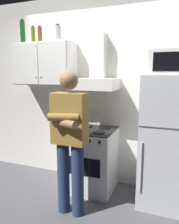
{
  "coord_description": "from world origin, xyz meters",
  "views": [
    {
      "loc": [
        0.93,
        -2.43,
        1.61
      ],
      "look_at": [
        0.0,
        0.0,
        1.15
      ],
      "focal_mm": 34.7,
      "sensor_mm": 36.0,
      "label": 1
    }
  ],
  "objects_px": {
    "microwave": "(171,62)",
    "bottle_canister_steel": "(58,34)",
    "person_standing": "(70,139)",
    "bottle_beer_brown": "(40,35)",
    "bottle_wine_green": "(23,32)",
    "upper_cabinet": "(45,64)",
    "stove_oven": "(93,159)",
    "refrigerator": "(166,142)",
    "bottle_olive_oil": "(33,35)",
    "range_hood": "(96,75)"
  },
  "relations": [
    {
      "from": "bottle_wine_green",
      "to": "bottle_olive_oil",
      "type": "relative_size",
      "value": 1.42
    },
    {
      "from": "upper_cabinet",
      "to": "bottle_wine_green",
      "type": "bearing_deg",
      "value": -178.26
    },
    {
      "from": "microwave",
      "to": "bottle_olive_oil",
      "type": "relative_size",
      "value": 1.94
    },
    {
      "from": "upper_cabinet",
      "to": "stove_oven",
      "type": "bearing_deg",
      "value": -8.9
    },
    {
      "from": "microwave",
      "to": "person_standing",
      "type": "distance_m",
      "value": 1.45
    },
    {
      "from": "microwave",
      "to": "bottle_wine_green",
      "type": "relative_size",
      "value": 1.37
    },
    {
      "from": "bottle_wine_green",
      "to": "microwave",
      "type": "bearing_deg",
      "value": -2.6
    },
    {
      "from": "stove_oven",
      "to": "refrigerator",
      "type": "relative_size",
      "value": 0.55
    },
    {
      "from": "microwave",
      "to": "bottle_canister_steel",
      "type": "relative_size",
      "value": 2.04
    },
    {
      "from": "range_hood",
      "to": "bottle_wine_green",
      "type": "distance_m",
      "value": 1.31
    },
    {
      "from": "microwave",
      "to": "bottle_canister_steel",
      "type": "bearing_deg",
      "value": 176.78
    },
    {
      "from": "person_standing",
      "to": "bottle_beer_brown",
      "type": "relative_size",
      "value": 6.8
    },
    {
      "from": "bottle_olive_oil",
      "to": "refrigerator",
      "type": "bearing_deg",
      "value": -3.7
    },
    {
      "from": "person_standing",
      "to": "bottle_wine_green",
      "type": "height_order",
      "value": "bottle_wine_green"
    },
    {
      "from": "upper_cabinet",
      "to": "bottle_olive_oil",
      "type": "distance_m",
      "value": 0.45
    },
    {
      "from": "range_hood",
      "to": "person_standing",
      "type": "xyz_separation_m",
      "value": [
        -0.05,
        -0.73,
        -0.7
      ]
    },
    {
      "from": "stove_oven",
      "to": "person_standing",
      "type": "relative_size",
      "value": 0.53
    },
    {
      "from": "upper_cabinet",
      "to": "bottle_beer_brown",
      "type": "bearing_deg",
      "value": 177.21
    },
    {
      "from": "person_standing",
      "to": "bottle_canister_steel",
      "type": "height_order",
      "value": "bottle_canister_steel"
    },
    {
      "from": "range_hood",
      "to": "bottle_beer_brown",
      "type": "relative_size",
      "value": 3.11
    },
    {
      "from": "stove_oven",
      "to": "microwave",
      "type": "height_order",
      "value": "microwave"
    },
    {
      "from": "upper_cabinet",
      "to": "person_standing",
      "type": "bearing_deg",
      "value": -44.26
    },
    {
      "from": "stove_oven",
      "to": "bottle_beer_brown",
      "type": "relative_size",
      "value": 3.62
    },
    {
      "from": "microwave",
      "to": "bottle_wine_green",
      "type": "height_order",
      "value": "bottle_wine_green"
    },
    {
      "from": "upper_cabinet",
      "to": "stove_oven",
      "type": "height_order",
      "value": "upper_cabinet"
    },
    {
      "from": "stove_oven",
      "to": "refrigerator",
      "type": "bearing_deg",
      "value": 0.04
    },
    {
      "from": "bottle_canister_steel",
      "to": "refrigerator",
      "type": "bearing_deg",
      "value": -3.92
    },
    {
      "from": "person_standing",
      "to": "bottle_olive_oil",
      "type": "relative_size",
      "value": 6.64
    },
    {
      "from": "bottle_wine_green",
      "to": "bottle_beer_brown",
      "type": "relative_size",
      "value": 1.45
    },
    {
      "from": "stove_oven",
      "to": "bottle_wine_green",
      "type": "height_order",
      "value": "bottle_wine_green"
    },
    {
      "from": "range_hood",
      "to": "refrigerator",
      "type": "bearing_deg",
      "value": -7.55
    },
    {
      "from": "upper_cabinet",
      "to": "bottle_wine_green",
      "type": "height_order",
      "value": "bottle_wine_green"
    },
    {
      "from": "bottle_beer_brown",
      "to": "bottle_olive_oil",
      "type": "distance_m",
      "value": 0.11
    },
    {
      "from": "refrigerator",
      "to": "bottle_beer_brown",
      "type": "relative_size",
      "value": 6.63
    },
    {
      "from": "stove_oven",
      "to": "range_hood",
      "type": "height_order",
      "value": "range_hood"
    },
    {
      "from": "upper_cabinet",
      "to": "bottle_olive_oil",
      "type": "relative_size",
      "value": 3.64
    },
    {
      "from": "bottle_olive_oil",
      "to": "bottle_beer_brown",
      "type": "bearing_deg",
      "value": 1.49
    },
    {
      "from": "stove_oven",
      "to": "bottle_beer_brown",
      "type": "bearing_deg",
      "value": 171.54
    },
    {
      "from": "bottle_wine_green",
      "to": "upper_cabinet",
      "type": "bearing_deg",
      "value": 1.74
    },
    {
      "from": "range_hood",
      "to": "bottle_beer_brown",
      "type": "xyz_separation_m",
      "value": [
        -0.86,
        0.0,
        0.57
      ]
    },
    {
      "from": "bottle_canister_steel",
      "to": "bottle_beer_brown",
      "type": "bearing_deg",
      "value": 175.42
    },
    {
      "from": "bottle_beer_brown",
      "to": "bottle_olive_oil",
      "type": "bearing_deg",
      "value": -178.51
    },
    {
      "from": "bottle_wine_green",
      "to": "range_hood",
      "type": "bearing_deg",
      "value": 0.6
    },
    {
      "from": "bottle_beer_brown",
      "to": "upper_cabinet",
      "type": "bearing_deg",
      "value": -2.79
    },
    {
      "from": "stove_oven",
      "to": "bottle_wine_green",
      "type": "bearing_deg",
      "value": 174.33
    },
    {
      "from": "upper_cabinet",
      "to": "bottle_canister_steel",
      "type": "distance_m",
      "value": 0.48
    },
    {
      "from": "upper_cabinet",
      "to": "bottle_beer_brown",
      "type": "relative_size",
      "value": 3.73
    },
    {
      "from": "stove_oven",
      "to": "range_hood",
      "type": "relative_size",
      "value": 1.17
    },
    {
      "from": "bottle_canister_steel",
      "to": "bottle_olive_oil",
      "type": "bearing_deg",
      "value": 177.07
    },
    {
      "from": "stove_oven",
      "to": "bottle_olive_oil",
      "type": "xyz_separation_m",
      "value": [
        -0.98,
        0.13,
        1.73
      ]
    }
  ]
}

